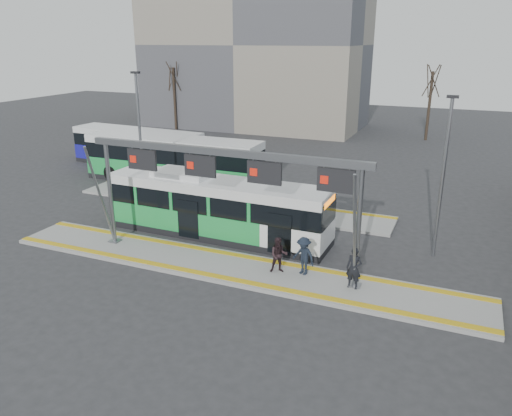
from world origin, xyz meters
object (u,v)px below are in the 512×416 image
Objects in this scene: passenger_a at (354,268)px; gantry at (224,173)px; hero_bus at (216,208)px; passenger_b at (279,255)px; passenger_c at (304,256)px.

gantry is at bearing -175.58° from passenger_a.
passenger_a is (5.82, -0.14, -3.29)m from gantry.
passenger_b is at bearing -33.05° from hero_bus.
passenger_a is at bearing -27.16° from passenger_b.
hero_bus is 7.53× the size of passenger_b.
gantry is 7.52× the size of passenger_a.
passenger_a is 3.28m from passenger_b.
hero_bus is 7.05× the size of passenger_c.
gantry reaches higher than passenger_a.
hero_bus is at bearing 173.13° from passenger_c.
passenger_a is 2.27m from passenger_c.
gantry is 4.88m from passenger_c.
gantry is 1.10× the size of hero_bus.
hero_bus reaches higher than passenger_a.
gantry is 4.68m from hero_bus.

